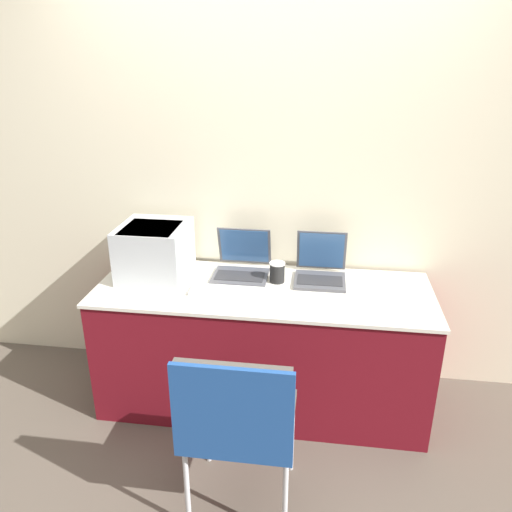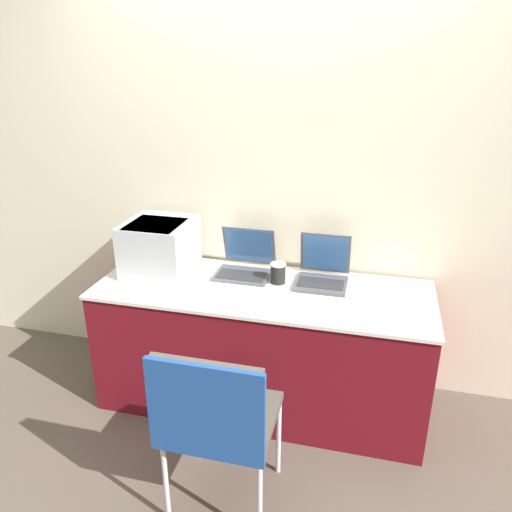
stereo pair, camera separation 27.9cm
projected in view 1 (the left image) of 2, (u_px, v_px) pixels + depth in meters
The scene contains 9 objects.
ground_plane at pixel (255, 436), 2.80m from camera, with size 14.00×14.00×0.00m, color brown.
wall_back at pixel (272, 178), 2.98m from camera, with size 8.00×0.05×2.60m.
table at pixel (263, 346), 2.96m from camera, with size 1.90×0.69×0.76m.
printer at pixel (154, 249), 2.91m from camera, with size 0.38×0.40×0.32m.
laptop_left at pixel (242, 265), 2.98m from camera, with size 0.32×0.34×0.26m.
laptop_right at pixel (320, 270), 2.92m from camera, with size 0.29×0.30×0.27m.
external_keyboard at pixel (233, 292), 2.75m from camera, with size 0.47×0.13×0.02m.
coffee_cup at pixel (277, 272), 2.88m from camera, with size 0.09×0.09×0.12m.
chair at pixel (238, 417), 2.10m from camera, with size 0.49×0.46×0.89m.
Camera 1 is at (0.31, -2.19, 2.00)m, focal length 35.00 mm.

